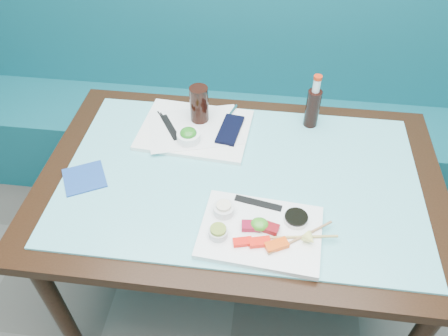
# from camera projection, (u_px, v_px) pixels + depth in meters

# --- Properties ---
(booth_bench) EXTENTS (3.00, 0.56, 1.17)m
(booth_bench) POSITION_uv_depth(u_px,v_px,m) (254.00, 115.00, 2.37)
(booth_bench) COLOR #0F5864
(booth_bench) RESTS_ON ground
(dining_table) EXTENTS (1.40, 0.90, 0.75)m
(dining_table) POSITION_uv_depth(u_px,v_px,m) (240.00, 193.00, 1.58)
(dining_table) COLOR black
(dining_table) RESTS_ON ground
(glass_top) EXTENTS (1.22, 0.76, 0.01)m
(glass_top) POSITION_uv_depth(u_px,v_px,m) (241.00, 176.00, 1.51)
(glass_top) COLOR #65C4CB
(glass_top) RESTS_ON dining_table
(sashimi_plate) EXTENTS (0.38, 0.29, 0.02)m
(sashimi_plate) POSITION_uv_depth(u_px,v_px,m) (260.00, 232.00, 1.33)
(sashimi_plate) COLOR white
(sashimi_plate) RESTS_ON glass_top
(salmon_left) EXTENTS (0.06, 0.04, 0.01)m
(salmon_left) POSITION_uv_depth(u_px,v_px,m) (243.00, 242.00, 1.28)
(salmon_left) COLOR #F61309
(salmon_left) RESTS_ON sashimi_plate
(salmon_mid) EXTENTS (0.07, 0.05, 0.02)m
(salmon_mid) POSITION_uv_depth(u_px,v_px,m) (260.00, 242.00, 1.28)
(salmon_mid) COLOR #FD1A0A
(salmon_mid) RESTS_ON sashimi_plate
(salmon_right) EXTENTS (0.08, 0.06, 0.02)m
(salmon_right) POSITION_uv_depth(u_px,v_px,m) (277.00, 245.00, 1.27)
(salmon_right) COLOR #F44B09
(salmon_right) RESTS_ON sashimi_plate
(tuna_left) EXTENTS (0.06, 0.04, 0.02)m
(tuna_left) POSITION_uv_depth(u_px,v_px,m) (251.00, 226.00, 1.32)
(tuna_left) COLOR maroon
(tuna_left) RESTS_ON sashimi_plate
(tuna_right) EXTENTS (0.07, 0.05, 0.02)m
(tuna_right) POSITION_uv_depth(u_px,v_px,m) (269.00, 228.00, 1.32)
(tuna_right) COLOR maroon
(tuna_right) RESTS_ON sashimi_plate
(seaweed_garnish) EXTENTS (0.06, 0.06, 0.03)m
(seaweed_garnish) POSITION_uv_depth(u_px,v_px,m) (260.00, 224.00, 1.32)
(seaweed_garnish) COLOR #3A9121
(seaweed_garnish) RESTS_ON sashimi_plate
(ramekin_wasabi) EXTENTS (0.06, 0.06, 0.02)m
(ramekin_wasabi) POSITION_uv_depth(u_px,v_px,m) (218.00, 233.00, 1.30)
(ramekin_wasabi) COLOR silver
(ramekin_wasabi) RESTS_ON sashimi_plate
(wasabi_fill) EXTENTS (0.06, 0.06, 0.01)m
(wasabi_fill) POSITION_uv_depth(u_px,v_px,m) (218.00, 229.00, 1.29)
(wasabi_fill) COLOR olive
(wasabi_fill) RESTS_ON ramekin_wasabi
(ramekin_ginger) EXTENTS (0.08, 0.08, 0.03)m
(ramekin_ginger) POSITION_uv_depth(u_px,v_px,m) (224.00, 209.00, 1.36)
(ramekin_ginger) COLOR silver
(ramekin_ginger) RESTS_ON sashimi_plate
(ginger_fill) EXTENTS (0.05, 0.05, 0.01)m
(ginger_fill) POSITION_uv_depth(u_px,v_px,m) (224.00, 206.00, 1.35)
(ginger_fill) COLOR #F0E3C5
(ginger_fill) RESTS_ON ramekin_ginger
(soy_dish) EXTENTS (0.08, 0.08, 0.02)m
(soy_dish) POSITION_uv_depth(u_px,v_px,m) (296.00, 219.00, 1.34)
(soy_dish) COLOR white
(soy_dish) RESTS_ON sashimi_plate
(soy_fill) EXTENTS (0.09, 0.09, 0.01)m
(soy_fill) POSITION_uv_depth(u_px,v_px,m) (296.00, 217.00, 1.33)
(soy_fill) COLOR black
(soy_fill) RESTS_ON soy_dish
(lemon_wedge) EXTENTS (0.05, 0.05, 0.04)m
(lemon_wedge) POSITION_uv_depth(u_px,v_px,m) (310.00, 239.00, 1.27)
(lemon_wedge) COLOR #FDF778
(lemon_wedge) RESTS_ON sashimi_plate
(chopstick_sleeve) EXTENTS (0.16, 0.05, 0.00)m
(chopstick_sleeve) POSITION_uv_depth(u_px,v_px,m) (258.00, 203.00, 1.39)
(chopstick_sleeve) COLOR black
(chopstick_sleeve) RESTS_ON sashimi_plate
(wooden_chopstick_a) EXTENTS (0.24, 0.05, 0.01)m
(wooden_chopstick_a) POSITION_uv_depth(u_px,v_px,m) (297.00, 237.00, 1.30)
(wooden_chopstick_a) COLOR tan
(wooden_chopstick_a) RESTS_ON sashimi_plate
(wooden_chopstick_b) EXTENTS (0.19, 0.15, 0.01)m
(wooden_chopstick_b) POSITION_uv_depth(u_px,v_px,m) (301.00, 237.00, 1.30)
(wooden_chopstick_b) COLOR #9B6E49
(wooden_chopstick_b) RESTS_ON sashimi_plate
(serving_tray) EXTENTS (0.43, 0.34, 0.02)m
(serving_tray) POSITION_uv_depth(u_px,v_px,m) (195.00, 130.00, 1.68)
(serving_tray) COLOR white
(serving_tray) RESTS_ON glass_top
(paper_placemat) EXTENTS (0.40, 0.33, 0.00)m
(paper_placemat) POSITION_uv_depth(u_px,v_px,m) (195.00, 128.00, 1.67)
(paper_placemat) COLOR white
(paper_placemat) RESTS_ON serving_tray
(seaweed_bowl) EXTENTS (0.11, 0.11, 0.03)m
(seaweed_bowl) POSITION_uv_depth(u_px,v_px,m) (189.00, 137.00, 1.61)
(seaweed_bowl) COLOR white
(seaweed_bowl) RESTS_ON serving_tray
(seaweed_salad) EXTENTS (0.06, 0.06, 0.03)m
(seaweed_salad) POSITION_uv_depth(u_px,v_px,m) (188.00, 133.00, 1.59)
(seaweed_salad) COLOR #21761B
(seaweed_salad) RESTS_ON seaweed_bowl
(cola_glass) EXTENTS (0.07, 0.07, 0.15)m
(cola_glass) POSITION_uv_depth(u_px,v_px,m) (199.00, 104.00, 1.66)
(cola_glass) COLOR black
(cola_glass) RESTS_ON serving_tray
(navy_pouch) EXTENTS (0.10, 0.18, 0.01)m
(navy_pouch) POSITION_uv_depth(u_px,v_px,m) (230.00, 130.00, 1.65)
(navy_pouch) COLOR black
(navy_pouch) RESTS_ON serving_tray
(fork) EXTENTS (0.04, 0.10, 0.01)m
(fork) POSITION_uv_depth(u_px,v_px,m) (232.00, 113.00, 1.73)
(fork) COLOR silver
(fork) RESTS_ON serving_tray
(black_chopstick_a) EXTENTS (0.14, 0.18, 0.01)m
(black_chopstick_a) POSITION_uv_depth(u_px,v_px,m) (169.00, 127.00, 1.67)
(black_chopstick_a) COLOR black
(black_chopstick_a) RESTS_ON serving_tray
(black_chopstick_b) EXTENTS (0.12, 0.17, 0.01)m
(black_chopstick_b) POSITION_uv_depth(u_px,v_px,m) (171.00, 127.00, 1.67)
(black_chopstick_b) COLOR black
(black_chopstick_b) RESTS_ON serving_tray
(tray_sleeve) EXTENTS (0.11, 0.15, 0.00)m
(tray_sleeve) POSITION_uv_depth(u_px,v_px,m) (170.00, 127.00, 1.67)
(tray_sleeve) COLOR black
(tray_sleeve) RESTS_ON serving_tray
(cola_bottle_body) EXTENTS (0.07, 0.07, 0.15)m
(cola_bottle_body) POSITION_uv_depth(u_px,v_px,m) (313.00, 108.00, 1.66)
(cola_bottle_body) COLOR black
(cola_bottle_body) RESTS_ON glass_top
(cola_bottle_neck) EXTENTS (0.03, 0.03, 0.05)m
(cola_bottle_neck) POSITION_uv_depth(u_px,v_px,m) (317.00, 85.00, 1.58)
(cola_bottle_neck) COLOR white
(cola_bottle_neck) RESTS_ON cola_bottle_body
(cola_bottle_cap) EXTENTS (0.04, 0.04, 0.01)m
(cola_bottle_cap) POSITION_uv_depth(u_px,v_px,m) (318.00, 78.00, 1.56)
(cola_bottle_cap) COLOR red
(cola_bottle_cap) RESTS_ON cola_bottle_neck
(blue_napkin) EXTENTS (0.18, 0.18, 0.01)m
(blue_napkin) POSITION_uv_depth(u_px,v_px,m) (84.00, 178.00, 1.50)
(blue_napkin) COLOR navy
(blue_napkin) RESTS_ON glass_top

